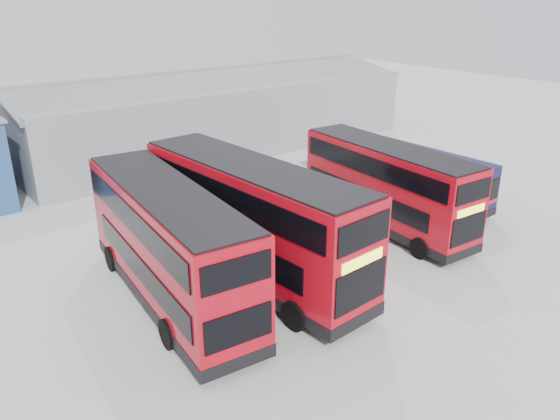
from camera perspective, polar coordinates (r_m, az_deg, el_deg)
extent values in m
plane|color=#A9A9A4|center=(24.68, 1.52, -5.48)|extent=(120.00, 120.00, 0.00)
cube|color=gray|center=(43.79, -7.35, 10.11)|extent=(30.00, 12.00, 5.00)
cube|color=slate|center=(40.98, -5.44, 13.29)|extent=(30.50, 6.33, 1.29)
cube|color=slate|center=(45.72, -9.42, 14.00)|extent=(30.50, 6.33, 1.29)
cube|color=#AF0A17|center=(21.06, -11.54, -3.44)|extent=(3.80, 11.25, 4.26)
cube|color=black|center=(21.94, -11.16, -7.97)|extent=(3.85, 11.30, 0.47)
cube|color=black|center=(21.37, -7.69, -4.27)|extent=(1.06, 9.31, 1.00)
cube|color=black|center=(20.56, -14.47, -5.93)|extent=(1.06, 9.31, 1.00)
cube|color=black|center=(21.01, -8.42, 0.54)|extent=(1.17, 10.35, 1.00)
cube|color=black|center=(20.18, -15.33, -0.95)|extent=(1.17, 10.35, 1.00)
cube|color=black|center=(26.17, -15.88, -0.15)|extent=(2.36, 0.31, 1.42)
cube|color=black|center=(25.54, -16.32, 3.78)|extent=(2.36, 0.31, 1.00)
cube|color=#DDF433|center=(25.85, -16.11, 1.80)|extent=(1.89, 0.25, 0.37)
cube|color=black|center=(16.91, -4.33, -12.21)|extent=(2.30, 0.30, 1.16)
cube|color=black|center=(15.93, -4.53, -6.57)|extent=(2.30, 0.30, 0.95)
cube|color=black|center=(20.25, -11.99, 2.07)|extent=(3.63, 11.08, 0.11)
cylinder|color=black|center=(25.55, -11.74, -3.60)|extent=(0.45, 1.12, 1.09)
cylinder|color=black|center=(24.91, -17.15, -4.85)|extent=(0.45, 1.12, 1.09)
cylinder|color=black|center=(20.18, -4.78, -10.56)|extent=(0.45, 1.12, 1.09)
cylinder|color=black|center=(19.37, -11.55, -12.54)|extent=(0.45, 1.12, 1.09)
cube|color=#AF0A17|center=(22.41, -2.93, -0.95)|extent=(3.41, 11.86, 4.53)
cube|color=black|center=(23.28, -2.84, -5.58)|extent=(3.45, 11.91, 0.50)
cube|color=black|center=(22.19, -6.49, -2.82)|extent=(0.58, 9.93, 1.06)
cube|color=black|center=(23.77, -0.91, -0.93)|extent=(0.58, 9.93, 1.06)
cube|color=black|center=(21.12, -6.01, 1.48)|extent=(0.64, 11.05, 1.06)
cube|color=black|center=(22.78, -0.21, 3.14)|extent=(0.64, 11.05, 1.06)
cube|color=black|center=(18.92, 8.45, -7.97)|extent=(2.51, 0.19, 1.51)
cube|color=black|center=(18.00, 8.80, -2.41)|extent=(2.51, 0.19, 1.06)
cube|color=#DDF433|center=(18.43, 8.65, -5.27)|extent=(2.01, 0.15, 0.39)
cube|color=black|center=(27.20, -10.69, 1.44)|extent=(2.46, 0.18, 1.23)
cube|color=black|center=(26.57, -11.00, 5.51)|extent=(2.46, 0.18, 1.01)
cube|color=black|center=(21.63, -3.05, 4.63)|extent=(3.23, 11.69, 0.11)
cylinder|color=black|center=(19.87, 1.61, -10.94)|extent=(0.42, 1.18, 1.16)
cylinder|color=black|center=(21.53, 6.90, -8.30)|extent=(0.42, 1.18, 1.16)
cylinder|color=black|center=(24.80, -9.57, -4.15)|extent=(0.42, 1.18, 1.16)
cylinder|color=black|center=(26.15, -4.61, -2.48)|extent=(0.42, 1.18, 1.16)
cube|color=#AF0A17|center=(27.95, 11.07, 2.59)|extent=(3.22, 10.30, 3.91)
cube|color=black|center=(28.57, 10.82, -0.74)|extent=(3.26, 10.35, 0.43)
cube|color=black|center=(27.55, 8.62, 1.46)|extent=(0.73, 8.58, 0.92)
cube|color=black|center=(29.19, 12.20, 2.39)|extent=(0.73, 8.58, 0.92)
cube|color=black|center=(26.76, 9.37, 4.51)|extent=(0.81, 9.54, 0.92)
cube|color=black|center=(28.44, 13.02, 5.28)|extent=(0.81, 9.54, 0.92)
cube|color=black|center=(25.08, 19.09, -1.90)|extent=(2.17, 0.22, 1.30)
cube|color=black|center=(24.46, 19.59, 1.83)|extent=(2.17, 0.22, 0.92)
cube|color=#DDF433|center=(24.75, 19.36, -0.07)|extent=(1.74, 0.18, 0.34)
cube|color=black|center=(31.71, 4.58, 4.22)|extent=(2.12, 0.22, 1.06)
cube|color=black|center=(31.23, 4.67, 7.26)|extent=(2.12, 0.22, 0.87)
cube|color=black|center=(27.37, 11.37, 6.50)|extent=(3.06, 10.15, 0.10)
cylinder|color=black|center=(25.62, 14.42, -3.88)|extent=(0.39, 1.03, 1.00)
cylinder|color=black|center=(27.27, 17.71, -2.63)|extent=(0.39, 1.03, 1.00)
cylinder|color=black|center=(29.59, 5.76, 0.30)|extent=(0.39, 1.03, 1.00)
cylinder|color=black|center=(31.03, 9.08, 1.18)|extent=(0.39, 1.03, 1.00)
cube|color=#0B1433|center=(32.55, 12.40, 4.15)|extent=(2.62, 11.12, 2.67)
cube|color=black|center=(32.91, 12.24, 2.23)|extent=(2.66, 11.16, 0.40)
cube|color=#AF0D28|center=(32.70, 12.33, 3.35)|extent=(2.65, 11.15, 0.25)
cube|color=black|center=(33.23, 14.27, 5.12)|extent=(0.13, 9.28, 0.96)
cube|color=black|center=(31.29, 11.40, 4.33)|extent=(0.13, 9.28, 0.96)
cube|color=black|center=(36.06, 5.56, 6.59)|extent=(2.27, 0.07, 1.31)
cube|color=black|center=(29.56, 20.76, 1.74)|extent=(2.22, 0.07, 1.11)
cylinder|color=black|center=(36.20, 8.67, 4.28)|extent=(0.33, 1.05, 1.05)
cylinder|color=black|center=(34.53, 5.93, 3.54)|extent=(0.33, 1.05, 1.05)
cylinder|color=black|center=(32.16, 17.89, 1.15)|extent=(0.33, 1.05, 1.05)
cylinder|color=black|center=(30.26, 15.32, 0.15)|extent=(0.33, 1.05, 1.05)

